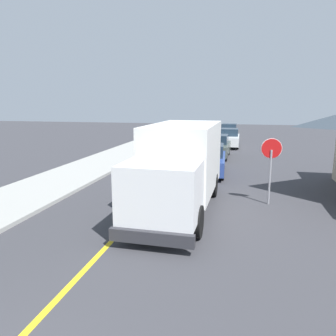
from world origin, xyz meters
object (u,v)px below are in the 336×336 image
Objects in this scene: parked_car_mid at (216,147)px; parked_car_far at (229,138)px; stop_sign at (271,159)px; parked_car_near at (209,160)px; box_truck at (181,163)px; parked_car_furthest at (229,132)px.

parked_car_mid and parked_car_far have the same top height.
parked_car_near is at bearing 119.69° from stop_sign.
box_truck is 25.12m from parked_car_furthest.
box_truck reaches higher than parked_car_furthest.
box_truck reaches higher than parked_car_near.
stop_sign is at bearing -60.31° from parked_car_near.
parked_car_mid is 1.00× the size of parked_car_furthest.
box_truck is at bearing -92.02° from parked_car_mid.
parked_car_near is at bearing -93.24° from parked_car_far.
box_truck is 3.62m from stop_sign.
parked_car_near is at bearing -89.88° from parked_car_mid.
parked_car_far is 17.06m from stop_sign.
box_truck is 1.62× the size of parked_car_near.
parked_car_near is 5.75m from parked_car_mid.
parked_car_near is at bearing -91.18° from parked_car_furthest.
parked_car_mid is 1.01× the size of parked_car_far.
parked_car_near is 18.63m from parked_car_furthest.
parked_car_near is (0.44, 6.46, -0.97)m from box_truck.
parked_car_far is at bearing -87.63° from parked_car_furthest.
box_truck is at bearing -93.92° from parked_car_near.
box_truck is 18.28m from parked_car_far.
parked_car_furthest is at bearing 92.37° from parked_car_far.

